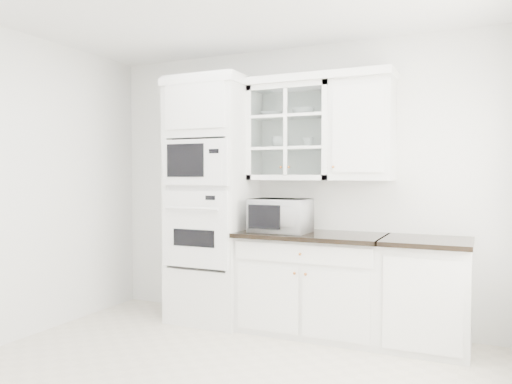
% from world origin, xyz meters
% --- Properties ---
extents(room_shell, '(4.00, 3.50, 2.70)m').
position_xyz_m(room_shell, '(0.00, 0.43, 1.78)').
color(room_shell, white).
rests_on(room_shell, ground).
extents(oven_column, '(0.76, 0.68, 2.40)m').
position_xyz_m(oven_column, '(-0.75, 1.42, 1.20)').
color(oven_column, white).
rests_on(oven_column, ground).
extents(base_cabinet_run, '(1.32, 0.67, 0.92)m').
position_xyz_m(base_cabinet_run, '(0.28, 1.45, 0.46)').
color(base_cabinet_run, white).
rests_on(base_cabinet_run, ground).
extents(extra_base_cabinet, '(0.72, 0.67, 0.92)m').
position_xyz_m(extra_base_cabinet, '(1.28, 1.45, 0.46)').
color(extra_base_cabinet, white).
rests_on(extra_base_cabinet, ground).
extents(upper_cabinet_glass, '(0.80, 0.33, 0.90)m').
position_xyz_m(upper_cabinet_glass, '(0.03, 1.58, 1.85)').
color(upper_cabinet_glass, white).
rests_on(upper_cabinet_glass, room_shell).
extents(upper_cabinet_solid, '(0.55, 0.33, 0.90)m').
position_xyz_m(upper_cabinet_solid, '(0.71, 1.58, 1.85)').
color(upper_cabinet_solid, white).
rests_on(upper_cabinet_solid, room_shell).
extents(crown_molding, '(2.14, 0.38, 0.07)m').
position_xyz_m(crown_molding, '(-0.07, 1.56, 2.33)').
color(crown_molding, white).
rests_on(crown_molding, room_shell).
extents(countertop_microwave, '(0.54, 0.45, 0.31)m').
position_xyz_m(countertop_microwave, '(-0.00, 1.39, 1.07)').
color(countertop_microwave, white).
rests_on(countertop_microwave, base_cabinet_run).
extents(bowl_a, '(0.24, 0.24, 0.05)m').
position_xyz_m(bowl_a, '(-0.19, 1.60, 2.04)').
color(bowl_a, white).
rests_on(bowl_a, upper_cabinet_glass).
extents(bowl_b, '(0.25, 0.25, 0.07)m').
position_xyz_m(bowl_b, '(0.15, 1.57, 2.04)').
color(bowl_b, white).
rests_on(bowl_b, upper_cabinet_glass).
extents(cup_a, '(0.14, 0.14, 0.11)m').
position_xyz_m(cup_a, '(-0.11, 1.60, 1.77)').
color(cup_a, white).
rests_on(cup_a, upper_cabinet_glass).
extents(cup_b, '(0.11, 0.11, 0.09)m').
position_xyz_m(cup_b, '(0.19, 1.59, 1.76)').
color(cup_b, white).
rests_on(cup_b, upper_cabinet_glass).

